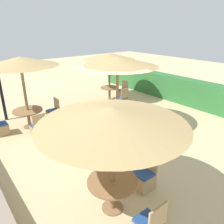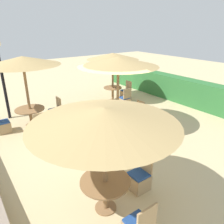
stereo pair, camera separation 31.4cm
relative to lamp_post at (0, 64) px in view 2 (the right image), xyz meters
name	(u,v)px [view 2 (the right image)]	position (x,y,z in m)	size (l,w,h in m)	color
ground_plane	(98,139)	(3.91, 2.11, -2.35)	(40.00, 40.00, 0.00)	#C6B284
hedge_row	(196,94)	(3.91, 7.85, -1.71)	(13.00, 0.70, 1.27)	#2D6B33
lamp_post	(0,64)	(0.00, 0.00, 0.00)	(0.36, 0.36, 3.32)	black
parasol_center	(118,62)	(3.68, 3.14, 0.25)	(2.86, 2.86, 2.77)	olive
round_table_center	(118,116)	(3.68, 3.14, -1.79)	(1.02, 1.02, 0.73)	olive
patio_chair_center_north	(137,117)	(3.71, 4.12, -2.09)	(0.46, 0.46, 0.93)	tan
patio_chair_center_south	(95,130)	(3.66, 2.14, -2.09)	(0.46, 0.46, 0.93)	tan
parasol_front_right	(104,116)	(6.67, 0.52, -0.13)	(2.89, 2.89, 2.39)	olive
round_table_front_right	(105,187)	(6.67, 0.52, -1.76)	(1.08, 1.08, 0.75)	olive
patio_chair_front_right_north	(139,179)	(6.63, 1.55, -2.09)	(0.46, 0.46, 0.93)	tan
parasol_back_left	(113,56)	(0.79, 5.03, -0.02)	(2.61, 2.61, 2.51)	olive
round_table_back_left	(113,91)	(0.79, 5.03, -1.79)	(0.95, 0.95, 0.75)	olive
patio_chair_back_left_east	(125,101)	(1.78, 5.04, -2.09)	(0.46, 0.46, 0.93)	tan
patio_chair_back_left_north	(126,93)	(0.80, 5.93, -2.09)	(0.46, 0.46, 0.93)	tan
parasol_front_left	(22,61)	(1.34, 0.55, 0.23)	(2.74, 2.74, 2.75)	olive
round_table_front_left	(30,112)	(1.34, 0.55, -1.78)	(1.13, 1.13, 0.72)	olive
patio_chair_front_left_north	(55,113)	(1.29, 1.59, -2.09)	(0.46, 0.46, 0.93)	tan
patio_chair_front_left_east	(39,128)	(2.36, 0.53, -2.09)	(0.46, 0.46, 0.93)	tan
patio_chair_front_left_south	(3,126)	(1.35, -0.51, -2.09)	(0.46, 0.46, 0.93)	tan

